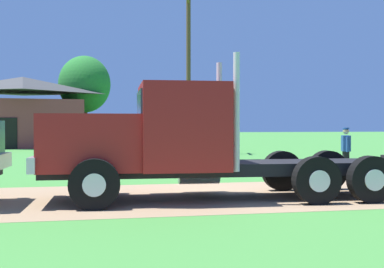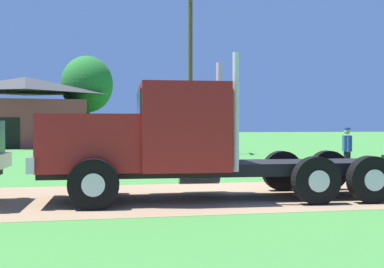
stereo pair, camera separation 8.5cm
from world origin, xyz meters
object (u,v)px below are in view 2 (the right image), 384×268
object	(u,v)px
truck_foreground_white	(171,144)
shed_building	(25,113)
visitor_far_side	(347,148)
utility_pole_near	(190,69)

from	to	relation	value
truck_foreground_white	shed_building	world-z (taller)	shed_building
visitor_far_side	shed_building	distance (m)	27.41
visitor_far_side	utility_pole_near	distance (m)	13.73
truck_foreground_white	utility_pole_near	world-z (taller)	utility_pole_near
truck_foreground_white	visitor_far_side	size ratio (longest dim) A/B	5.19
visitor_far_side	shed_building	bearing A→B (deg)	120.38
visitor_far_side	utility_pole_near	world-z (taller)	utility_pole_near
shed_building	truck_foreground_white	bearing A→B (deg)	-76.39
truck_foreground_white	shed_building	bearing A→B (deg)	103.61
shed_building	utility_pole_near	size ratio (longest dim) A/B	1.02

